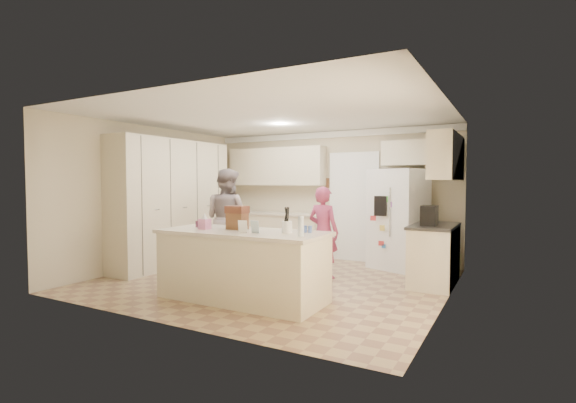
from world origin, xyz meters
The scene contains 41 objects.
floor centered at (0.00, 0.00, -0.01)m, with size 5.20×4.60×0.02m, color #9E855C.
ceiling centered at (0.00, 0.00, 2.61)m, with size 5.20×4.60×0.02m, color white.
wall_back centered at (0.00, 2.31, 1.30)m, with size 5.20×0.02×2.60m, color beige.
wall_front centered at (0.00, -2.31, 1.30)m, with size 5.20×0.02×2.60m, color beige.
wall_left centered at (-2.61, 0.00, 1.30)m, with size 0.02×4.60×2.60m, color beige.
wall_right centered at (2.61, 0.00, 1.30)m, with size 0.02×4.60×2.60m, color beige.
crown_back centered at (0.00, 2.26, 2.53)m, with size 5.20×0.08×0.12m, color white.
pantry_bank centered at (-2.30, 0.20, 1.18)m, with size 0.60×2.60×2.35m, color beige.
back_base_cab centered at (-1.15, 2.00, 0.44)m, with size 2.20×0.60×0.88m, color beige.
back_countertop centered at (-1.15, 1.99, 0.90)m, with size 2.24×0.63×0.04m, color #BFB09E.
back_upper_cab centered at (-1.15, 2.12, 1.90)m, with size 2.20×0.35×0.80m, color beige.
doorway_opening centered at (0.55, 2.28, 1.05)m, with size 0.90×0.06×2.10m, color black.
doorway_casing centered at (0.55, 2.24, 1.05)m, with size 1.02×0.03×2.22m, color white.
wall_frame_upper centered at (0.02, 2.27, 1.55)m, with size 0.15×0.02×0.20m, color brown.
wall_frame_lower centered at (0.02, 2.27, 1.28)m, with size 0.15×0.02×0.20m, color brown.
refrigerator centered at (1.52, 1.88, 0.90)m, with size 0.90×0.70×1.80m, color white.
fridge_seam centered at (1.52, 1.53, 0.90)m, with size 0.01×0.02×1.78m, color gray.
fridge_dispenser centered at (1.30, 1.52, 1.15)m, with size 0.22×0.03×0.35m, color black.
fridge_handle_l centered at (1.47, 1.51, 1.05)m, with size 0.02×0.02×0.85m, color silver.
fridge_handle_r centered at (1.57, 1.51, 1.05)m, with size 0.02×0.02×0.85m, color silver.
over_fridge_cab centered at (1.65, 2.12, 2.10)m, with size 0.95×0.35×0.45m, color beige.
right_base_cab centered at (2.30, 1.00, 0.44)m, with size 0.60×1.20×0.88m, color beige.
right_countertop centered at (2.29, 1.00, 0.90)m, with size 0.63×1.24×0.04m, color #2D2B28.
right_upper_cab centered at (2.43, 1.20, 1.95)m, with size 0.35×1.50×0.70m, color beige.
coffee_maker centered at (2.25, 0.80, 1.07)m, with size 0.22×0.28×0.30m, color black.
island_base centered at (0.20, -1.10, 0.44)m, with size 2.20×0.90×0.88m, color beige.
island_top centered at (0.20, -1.10, 0.90)m, with size 2.28×0.96×0.05m, color #BFB09E.
utensil_crock centered at (0.85, -1.05, 1.00)m, with size 0.13×0.13×0.15m, color white.
tissue_box centered at (-0.35, -1.20, 1.00)m, with size 0.13×0.13×0.14m, color #D073AB.
tissue_plume centered at (-0.35, -1.20, 1.10)m, with size 0.08×0.08×0.08m, color white.
dollhouse_body centered at (0.05, -1.00, 1.04)m, with size 0.26×0.18×0.22m, color brown.
dollhouse_roof centered at (0.05, -1.00, 1.20)m, with size 0.28×0.20×0.10m, color #592D1E.
jam_jar centered at (-0.60, -1.05, 0.97)m, with size 0.07×0.07×0.09m, color #59263F.
greeting_card_a centered at (0.35, -1.30, 1.01)m, with size 0.12×0.01×0.16m, color white.
greeting_card_b centered at (0.50, -1.25, 1.01)m, with size 0.12×0.01×0.16m, color silver.
water_bottle centered at (1.15, -1.25, 1.04)m, with size 0.07×0.07×0.24m, color silver.
shaker_salt centered at (1.02, -0.88, 0.97)m, with size 0.05×0.05×0.09m, color #4260B1.
shaker_pepper centered at (1.09, -0.88, 0.97)m, with size 0.05×0.05×0.09m, color #4260B1.
teen_boy centered at (-1.24, 0.48, 0.90)m, with size 0.88×0.68×1.81m, color gray.
teen_girl centered at (0.62, 0.60, 0.75)m, with size 0.55×0.36×1.50m, color #AA3B6A.
fridge_magnets centered at (1.52, 1.52, 0.90)m, with size 0.76×0.02×1.44m, color tan, non-canonical shape.
Camera 1 is at (3.36, -5.62, 1.57)m, focal length 26.00 mm.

